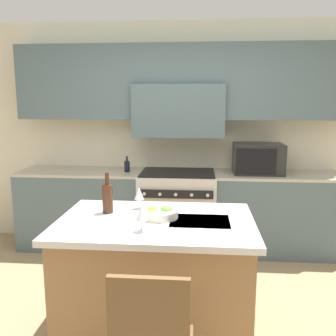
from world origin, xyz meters
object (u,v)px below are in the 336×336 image
(wine_glass_near, at_px, (142,214))
(wine_glass_far, at_px, (139,194))
(wine_bottle, at_px, (108,198))
(range_stove, at_px, (178,211))
(microwave, at_px, (258,159))
(oil_bottle_on_counter, at_px, (127,166))
(fruit_bowl, at_px, (160,213))

(wine_glass_near, relative_size, wine_glass_far, 1.00)
(wine_bottle, bearing_deg, range_stove, 74.26)
(microwave, distance_m, oil_bottle_on_counter, 1.52)
(range_stove, xyz_separation_m, fruit_bowl, (-0.03, -1.65, 0.49))
(wine_glass_far, bearing_deg, oil_bottle_on_counter, 104.78)
(microwave, relative_size, oil_bottle_on_counter, 2.99)
(range_stove, relative_size, microwave, 1.69)
(wine_bottle, distance_m, wine_glass_near, 0.51)
(wine_glass_near, bearing_deg, oil_bottle_on_counter, 103.83)
(range_stove, bearing_deg, wine_glass_far, -98.63)
(wine_bottle, relative_size, wine_glass_near, 1.72)
(wine_glass_far, xyz_separation_m, oil_bottle_on_counter, (-0.38, 1.42, -0.04))
(wine_bottle, relative_size, wine_glass_far, 1.72)
(wine_glass_far, relative_size, fruit_bowl, 0.65)
(wine_glass_near, xyz_separation_m, oil_bottle_on_counter, (-0.48, 1.94, -0.04))
(wine_bottle, xyz_separation_m, oil_bottle_on_counter, (-0.15, 1.54, -0.03))
(wine_bottle, height_order, fruit_bowl, wine_bottle)
(wine_glass_near, bearing_deg, fruit_bowl, 74.40)
(range_stove, bearing_deg, wine_glass_near, -93.48)
(wine_glass_far, distance_m, oil_bottle_on_counter, 1.47)
(oil_bottle_on_counter, bearing_deg, fruit_bowl, -70.96)
(wine_bottle, bearing_deg, fruit_bowl, -11.61)
(oil_bottle_on_counter, bearing_deg, microwave, 1.67)
(microwave, distance_m, fruit_bowl, 1.93)
(wine_glass_far, bearing_deg, microwave, 52.18)
(wine_glass_near, relative_size, oil_bottle_on_counter, 0.97)
(wine_glass_far, height_order, oil_bottle_on_counter, oil_bottle_on_counter)
(wine_glass_near, distance_m, fruit_bowl, 0.33)
(wine_bottle, height_order, oil_bottle_on_counter, wine_bottle)
(wine_glass_far, height_order, fruit_bowl, wine_glass_far)
(wine_bottle, xyz_separation_m, fruit_bowl, (0.41, -0.08, -0.09))
(microwave, bearing_deg, wine_glass_near, -117.68)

